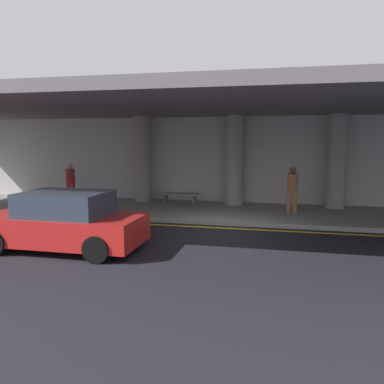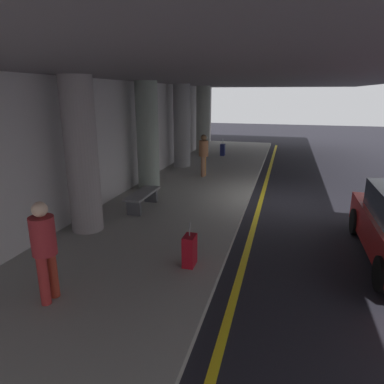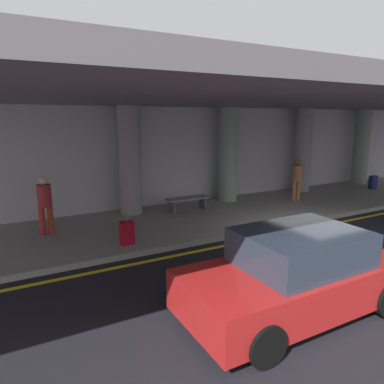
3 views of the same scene
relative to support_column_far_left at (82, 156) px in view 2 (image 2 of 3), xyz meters
name	(u,v)px [view 2 (image 2 of 3)]	position (x,y,z in m)	size (l,w,h in m)	color
ground_plane	(281,202)	(4.00, -4.57, -1.97)	(60.00, 60.00, 0.00)	black
sidewalk	(189,193)	(4.00, -1.47, -1.90)	(26.00, 4.20, 0.15)	gray
lane_stripe_yellow	(261,201)	(4.00, -3.93, -1.97)	(26.00, 0.14, 0.01)	yellow
support_column_far_left	(82,156)	(0.00, 0.00, 0.00)	(0.76, 0.76, 3.65)	gray
support_column_left_mid	(148,137)	(4.00, 0.00, 0.00)	(0.76, 0.76, 3.65)	gray
support_column_center	(182,126)	(8.00, 0.00, 0.00)	(0.76, 0.76, 3.65)	gray
support_column_right_mid	(203,120)	(12.00, 0.00, 0.00)	(0.76, 0.76, 3.65)	gray
ceiling_overhang	(204,75)	(4.00, -1.97, 1.97)	(28.00, 13.20, 0.30)	slate
terminal_back_wall	(127,138)	(4.00, 0.78, -0.07)	(26.00, 0.30, 3.80)	#B7B1B3
traveler_with_luggage	(204,153)	(6.32, -1.42, -0.86)	(0.38, 0.38, 1.68)	#915F44
person_waiting_for_ride	(44,246)	(-2.87, -1.08, -0.86)	(0.38, 0.38, 1.68)	#A22727
suitcase_upright_primary	(223,150)	(11.30, -1.28, -1.51)	(0.36, 0.22, 0.90)	#181E51
suitcase_upright_secondary	(190,251)	(-1.13, -2.95, -1.51)	(0.36, 0.22, 0.90)	maroon
bench_metal	(143,197)	(1.86, -0.67, -1.47)	(1.60, 0.50, 0.48)	slate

